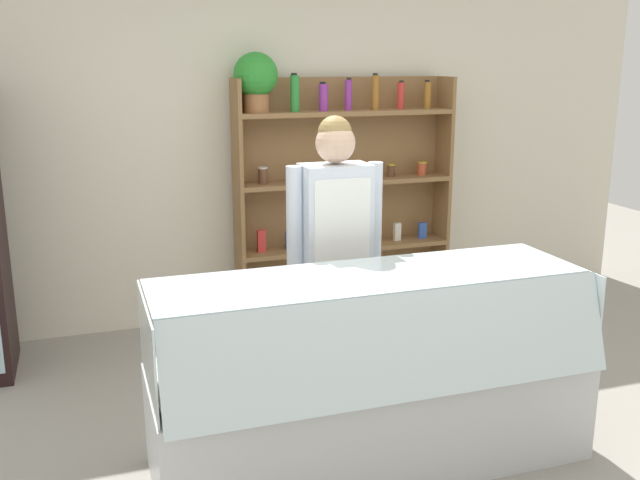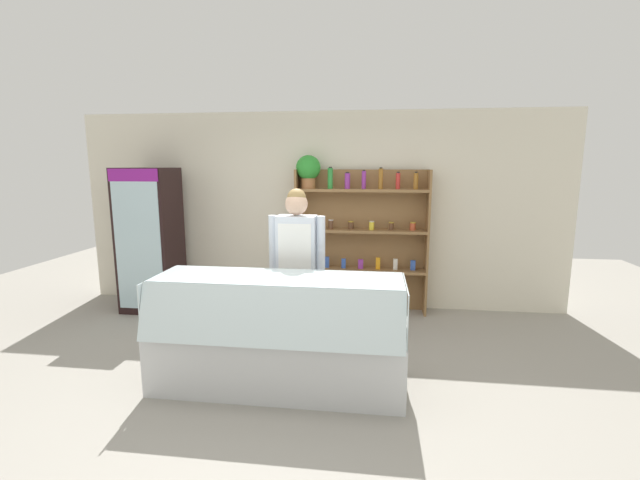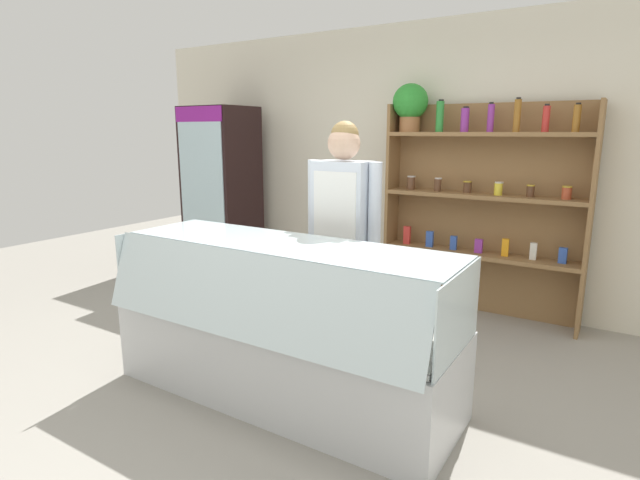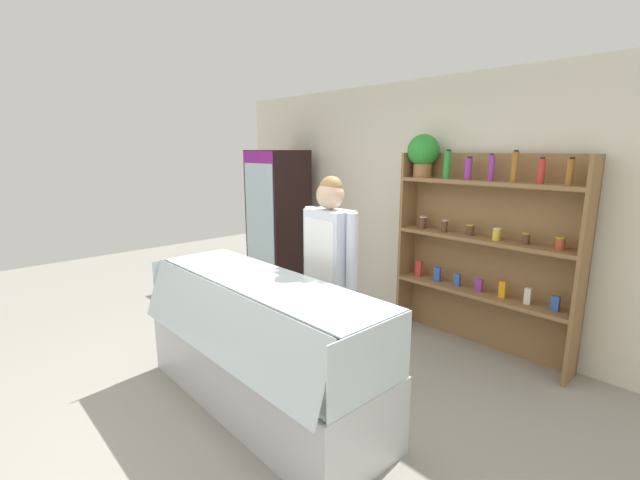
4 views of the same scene
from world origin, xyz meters
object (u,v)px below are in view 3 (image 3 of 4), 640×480
at_px(shop_clerk, 343,222).
at_px(shelving_unit, 469,184).
at_px(drinks_fridge, 222,194).
at_px(deli_display_case, 282,350).

bearing_deg(shop_clerk, shelving_unit, 72.55).
xyz_separation_m(drinks_fridge, shelving_unit, (2.72, 0.32, 0.24)).
relative_size(deli_display_case, shop_clerk, 1.28).
height_order(deli_display_case, shop_clerk, shop_clerk).
xyz_separation_m(shelving_unit, shop_clerk, (-0.47, -1.49, -0.17)).
bearing_deg(shop_clerk, drinks_fridge, 152.61).
distance_m(drinks_fridge, shelving_unit, 2.75).
bearing_deg(deli_display_case, drinks_fridge, 139.87).
xyz_separation_m(drinks_fridge, deli_display_case, (2.20, -1.85, -0.66)).
bearing_deg(drinks_fridge, shelving_unit, 6.70).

